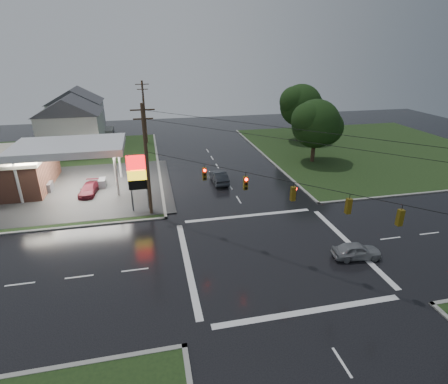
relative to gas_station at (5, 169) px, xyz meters
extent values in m
plane|color=black|center=(25.68, -19.70, -2.55)|extent=(120.00, 120.00, 0.00)
cube|color=black|center=(-0.32, 6.30, -2.51)|extent=(36.00, 36.00, 0.08)
cube|color=black|center=(51.68, 6.30, -2.51)|extent=(36.00, 36.00, 0.08)
cube|color=#2D2D2D|center=(5.68, -1.70, -2.46)|extent=(26.00, 18.00, 0.02)
cylinder|color=silver|center=(2.68, -4.70, -0.05)|extent=(0.30, 0.30, 5.00)
cylinder|color=silver|center=(12.68, -4.70, -0.05)|extent=(0.30, 0.30, 5.00)
cylinder|color=silver|center=(2.68, 1.30, -0.05)|extent=(0.30, 0.30, 5.00)
cylinder|color=silver|center=(12.68, 1.30, -0.05)|extent=(0.30, 0.30, 5.00)
cube|color=silver|center=(7.68, -1.70, 2.65)|extent=(12.00, 8.00, 0.80)
cube|color=white|center=(7.68, -1.70, 2.23)|extent=(11.40, 7.40, 0.04)
cube|color=#59595E|center=(4.68, -1.70, -2.00)|extent=(0.80, 1.60, 1.10)
cube|color=#59595E|center=(10.68, -1.70, -2.00)|extent=(0.80, 1.60, 1.10)
cylinder|color=#59595E|center=(14.38, -9.20, 0.45)|extent=(0.16, 0.16, 6.00)
cylinder|color=#59595E|center=(15.98, -9.20, 0.45)|extent=(0.16, 0.16, 6.00)
cube|color=red|center=(15.18, -9.20, 2.65)|extent=(2.00, 0.35, 1.40)
cube|color=yellow|center=(15.18, -9.20, 1.35)|extent=(2.00, 0.35, 1.00)
cube|color=black|center=(15.18, -9.20, 0.35)|extent=(2.00, 0.35, 1.00)
cylinder|color=#382619|center=(16.18, -10.20, 2.95)|extent=(0.32, 0.32, 11.00)
cube|color=#382619|center=(16.18, -10.20, 7.85)|extent=(2.20, 0.12, 0.12)
cube|color=#382619|center=(16.18, -10.20, 7.05)|extent=(1.80, 0.12, 0.12)
cylinder|color=#382619|center=(16.18, 18.30, 2.70)|extent=(0.32, 0.32, 10.50)
cube|color=#382619|center=(16.18, 18.30, 7.35)|extent=(2.20, 0.12, 0.12)
cube|color=#382619|center=(16.18, 18.30, 6.55)|extent=(1.80, 0.12, 0.12)
cube|color=#59470C|center=(20.93, -14.95, 3.05)|extent=(0.34, 0.34, 1.10)
cylinder|color=#FF0C07|center=(20.93, -15.15, 3.43)|extent=(0.22, 0.08, 0.22)
cube|color=#59470C|center=(23.78, -17.80, 3.05)|extent=(0.34, 0.34, 1.10)
cylinder|color=#FF0C07|center=(23.78, -18.00, 3.43)|extent=(0.22, 0.08, 0.22)
cube|color=#59470C|center=(26.63, -20.65, 3.05)|extent=(0.34, 0.34, 1.10)
cylinder|color=#FF0C07|center=(26.83, -20.65, 3.43)|extent=(0.08, 0.22, 0.22)
cube|color=#59470C|center=(29.48, -23.50, 3.05)|extent=(0.34, 0.34, 1.10)
cylinder|color=#FF0C07|center=(29.48, -23.30, 3.43)|extent=(0.22, 0.08, 0.22)
cube|color=#59470C|center=(31.76, -25.78, 3.05)|extent=(0.34, 0.34, 1.10)
cylinder|color=#FF0C07|center=(31.76, -25.58, 3.43)|extent=(0.22, 0.08, 0.22)
cube|color=silver|center=(4.68, 16.30, 0.45)|extent=(9.00, 8.00, 6.00)
cube|color=gray|center=(9.98, 16.30, -2.15)|extent=(1.60, 4.80, 0.80)
cube|color=silver|center=(3.68, 28.30, 0.45)|extent=(9.00, 8.00, 6.00)
cube|color=gray|center=(8.98, 28.30, -2.15)|extent=(1.60, 4.80, 0.80)
cylinder|color=black|center=(39.68, 2.30, -0.03)|extent=(0.56, 0.56, 5.04)
sphere|color=black|center=(39.68, 2.30, 3.03)|extent=(6.80, 6.80, 6.80)
sphere|color=black|center=(41.38, 2.60, 2.40)|extent=(5.10, 5.10, 5.10)
sphere|color=black|center=(38.32, 1.90, 3.75)|extent=(4.76, 4.76, 4.76)
cylinder|color=black|center=(42.68, 14.30, 0.25)|extent=(0.56, 0.56, 5.60)
sphere|color=black|center=(42.68, 14.30, 3.65)|extent=(7.20, 7.20, 7.20)
sphere|color=black|center=(44.48, 14.60, 2.95)|extent=(5.40, 5.40, 5.40)
sphere|color=black|center=(41.24, 13.90, 4.45)|extent=(5.04, 5.04, 5.04)
imported|color=#202429|center=(24.61, -3.13, -1.79)|extent=(1.73, 4.63, 1.51)
imported|color=gray|center=(31.96, -21.80, -1.89)|extent=(4.00, 2.00, 1.31)
imported|color=#52121C|center=(9.37, -3.51, -1.94)|extent=(2.19, 4.38, 1.22)
camera|label=1|loc=(16.53, -42.77, 13.15)|focal=28.00mm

